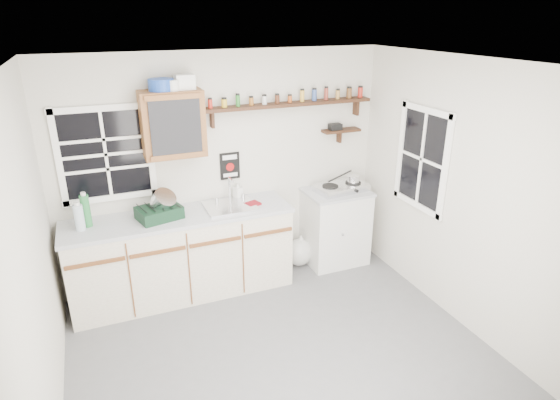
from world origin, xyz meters
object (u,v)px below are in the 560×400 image
at_px(spice_shelf, 291,103).
at_px(dish_rack, 160,209).
at_px(main_cabinet, 183,254).
at_px(hotplate, 342,187).
at_px(right_cabinet, 335,226).
at_px(upper_cabinet, 173,124).

xyz_separation_m(spice_shelf, dish_rack, (-1.51, -0.23, -0.91)).
distance_m(main_cabinet, hotplate, 1.95).
height_order(right_cabinet, spice_shelf, spice_shelf).
relative_size(main_cabinet, right_cabinet, 2.54).
height_order(main_cabinet, hotplate, hotplate).
bearing_deg(main_cabinet, right_cabinet, 0.79).
bearing_deg(spice_shelf, hotplate, -20.39).
bearing_deg(upper_cabinet, spice_shelf, 3.06).
relative_size(main_cabinet, upper_cabinet, 3.55).
relative_size(spice_shelf, hotplate, 3.00).
distance_m(dish_rack, hotplate, 2.07).
bearing_deg(right_cabinet, hotplate, -21.44).
xyz_separation_m(spice_shelf, hotplate, (0.56, -0.21, -0.98)).
xyz_separation_m(right_cabinet, spice_shelf, (-0.51, 0.19, 1.47)).
bearing_deg(upper_cabinet, hotplate, -4.28).
relative_size(upper_cabinet, spice_shelf, 0.34).
distance_m(main_cabinet, dish_rack, 0.59).
bearing_deg(dish_rack, hotplate, -13.68).
bearing_deg(hotplate, right_cabinet, 152.12).
xyz_separation_m(main_cabinet, spice_shelf, (1.33, 0.21, 1.47)).
xyz_separation_m(right_cabinet, hotplate, (0.05, -0.02, 0.49)).
distance_m(right_cabinet, dish_rack, 2.10).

